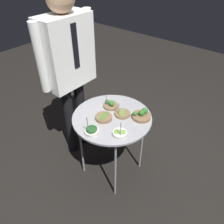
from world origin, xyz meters
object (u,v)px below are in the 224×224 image
object	(u,v)px
bowl_asparagus_front_right	(104,117)
waiter_figure	(68,60)
bowl_spinach_back_left	(92,130)
serving_cart	(112,121)
bowl_broccoli_back_right	(141,115)
bowl_broccoli_mid_left	(111,105)
bowl_asparagus_front_left	(120,133)
bowl_asparagus_front_center	(122,114)

from	to	relation	value
bowl_asparagus_front_right	waiter_figure	distance (m)	0.62
bowl_spinach_back_left	waiter_figure	bearing A→B (deg)	61.94
waiter_figure	serving_cart	bearing A→B (deg)	-92.49
bowl_broccoli_back_right	bowl_broccoli_mid_left	world-z (taller)	bowl_broccoli_mid_left
bowl_spinach_back_left	bowl_broccoli_mid_left	world-z (taller)	bowl_spinach_back_left
bowl_asparagus_front_right	bowl_asparagus_front_left	size ratio (longest dim) A/B	0.93
bowl_asparagus_front_right	bowl_asparagus_front_center	world-z (taller)	bowl_asparagus_front_center
bowl_asparagus_front_center	bowl_broccoli_mid_left	xyz separation A→B (m)	(0.03, 0.16, 0.01)
bowl_broccoli_mid_left	bowl_asparagus_front_center	bearing A→B (deg)	-100.58
serving_cart	bowl_spinach_back_left	distance (m)	0.28
bowl_broccoli_mid_left	bowl_asparagus_front_left	xyz separation A→B (m)	(-0.25, -0.30, -0.01)
bowl_asparagus_front_left	bowl_broccoli_back_right	bearing A→B (deg)	-1.52
serving_cart	bowl_spinach_back_left	bearing A→B (deg)	-177.84
bowl_asparagus_front_right	waiter_figure	bearing A→B (deg)	79.36
bowl_asparagus_front_center	bowl_asparagus_front_left	size ratio (longest dim) A/B	0.89
serving_cart	bowl_broccoli_mid_left	bearing A→B (deg)	44.13
bowl_asparagus_front_center	bowl_asparagus_front_left	world-z (taller)	bowl_asparagus_front_left
bowl_asparagus_front_right	bowl_spinach_back_left	xyz separation A→B (m)	(-0.20, -0.05, 0.01)
bowl_spinach_back_left	bowl_asparagus_front_left	size ratio (longest dim) A/B	1.12
bowl_asparagus_front_center	bowl_asparagus_front_left	xyz separation A→B (m)	(-0.22, -0.14, 0.01)
waiter_figure	bowl_asparagus_front_right	bearing A→B (deg)	-100.64
bowl_asparagus_front_right	bowl_asparagus_front_left	xyz separation A→B (m)	(-0.07, -0.24, 0.00)
serving_cart	waiter_figure	size ratio (longest dim) A/B	0.42
bowl_broccoli_back_right	bowl_asparagus_front_right	bearing A→B (deg)	132.68
bowl_asparagus_front_center	bowl_asparagus_front_left	bearing A→B (deg)	-147.27
bowl_broccoli_back_right	bowl_asparagus_front_left	xyz separation A→B (m)	(-0.30, 0.01, -0.01)
bowl_asparagus_front_right	serving_cart	bearing A→B (deg)	-26.64
bowl_broccoli_back_right	waiter_figure	xyz separation A→B (m)	(-0.13, 0.75, 0.34)
bowl_asparagus_front_right	bowl_spinach_back_left	bearing A→B (deg)	-166.99
bowl_spinach_back_left	bowl_broccoli_mid_left	bearing A→B (deg)	16.80
bowl_spinach_back_left	bowl_asparagus_front_left	world-z (taller)	bowl_spinach_back_left
serving_cart	bowl_broccoli_mid_left	world-z (taller)	bowl_broccoli_mid_left
bowl_broccoli_mid_left	waiter_figure	size ratio (longest dim) A/B	0.08
serving_cart	bowl_asparagus_front_left	distance (m)	0.26
serving_cart	bowl_spinach_back_left	world-z (taller)	bowl_spinach_back_left
serving_cart	bowl_asparagus_front_center	xyz separation A→B (m)	(0.08, -0.06, 0.06)
serving_cart	waiter_figure	bearing A→B (deg)	87.51
serving_cart	bowl_broccoli_back_right	xyz separation A→B (m)	(0.15, -0.21, 0.08)
bowl_spinach_back_left	bowl_broccoli_back_right	size ratio (longest dim) A/B	1.08
bowl_spinach_back_left	bowl_asparagus_front_left	bearing A→B (deg)	-56.77
serving_cart	bowl_asparagus_front_center	bearing A→B (deg)	-36.99
serving_cart	bowl_broccoli_back_right	size ratio (longest dim) A/B	4.38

